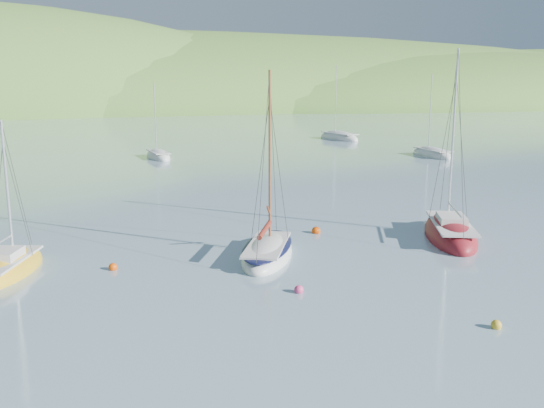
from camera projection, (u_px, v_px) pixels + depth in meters
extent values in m
plane|color=#7591A2|center=(356.00, 311.00, 22.90)|extent=(700.00, 700.00, 0.00)
ellipsoid|color=#3E6B29|center=(134.00, 105.00, 183.30)|extent=(440.00, 110.00, 44.00)
ellipsoid|color=#3E6B29|center=(418.00, 103.00, 197.13)|extent=(240.00, 100.00, 34.00)
ellipsoid|color=silver|center=(267.00, 255.00, 29.74)|extent=(4.68, 6.68, 1.54)
cube|color=beige|center=(267.00, 245.00, 29.50)|extent=(3.58, 5.18, 0.10)
cylinder|color=brown|center=(270.00, 158.00, 29.49)|extent=(0.12, 0.12, 8.39)
ellipsoid|color=#0F1235|center=(267.00, 246.00, 29.64)|extent=(4.62, 6.61, 0.26)
cylinder|color=maroon|center=(265.00, 230.00, 28.70)|extent=(1.46, 2.85, 0.24)
ellipsoid|color=maroon|center=(450.00, 235.00, 33.23)|extent=(5.13, 7.88, 2.06)
cube|color=beige|center=(451.00, 223.00, 32.94)|extent=(3.92, 6.12, 0.10)
cylinder|color=silver|center=(453.00, 136.00, 32.99)|extent=(0.12, 0.12, 9.33)
cube|color=beige|center=(452.00, 219.00, 32.89)|extent=(2.07, 2.46, 0.42)
cylinder|color=silver|center=(455.00, 210.00, 32.02)|extent=(1.40, 3.37, 0.09)
ellipsoid|color=gold|center=(8.00, 271.00, 27.32)|extent=(3.79, 6.05, 1.54)
cube|color=beige|center=(5.00, 260.00, 27.10)|extent=(2.88, 4.70, 0.10)
cylinder|color=silver|center=(7.00, 189.00, 27.23)|extent=(0.12, 0.12, 6.21)
cube|color=beige|center=(5.00, 254.00, 27.05)|extent=(1.63, 1.87, 0.42)
ellipsoid|color=silver|center=(158.00, 157.00, 65.60)|extent=(3.03, 6.37, 1.67)
cube|color=beige|center=(158.00, 152.00, 65.36)|extent=(2.29, 4.96, 0.10)
cylinder|color=silver|center=(155.00, 117.00, 65.38)|extent=(0.12, 0.12, 7.35)
ellipsoid|color=silver|center=(339.00, 138.00, 84.88)|extent=(4.74, 8.27, 2.12)
cube|color=beige|center=(340.00, 133.00, 84.60)|extent=(3.60, 6.42, 0.10)
cylinder|color=silver|center=(336.00, 99.00, 84.55)|extent=(0.12, 0.12, 9.38)
ellipsoid|color=silver|center=(432.00, 155.00, 67.00)|extent=(2.75, 6.91, 1.86)
cube|color=beige|center=(433.00, 149.00, 66.74)|extent=(2.06, 5.39, 0.10)
cylinder|color=silver|center=(430.00, 112.00, 66.78)|extent=(0.12, 0.12, 8.16)
sphere|color=gold|center=(496.00, 325.00, 21.32)|extent=(0.38, 0.38, 0.38)
sphere|color=#D53B71|center=(299.00, 290.00, 24.84)|extent=(0.39, 0.39, 0.39)
sphere|color=#DA4405|center=(472.00, 242.00, 31.98)|extent=(0.40, 0.40, 0.40)
sphere|color=#DA4405|center=(113.00, 267.00, 27.76)|extent=(0.40, 0.40, 0.40)
sphere|color=#DA4405|center=(316.00, 231.00, 34.27)|extent=(0.50, 0.50, 0.50)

